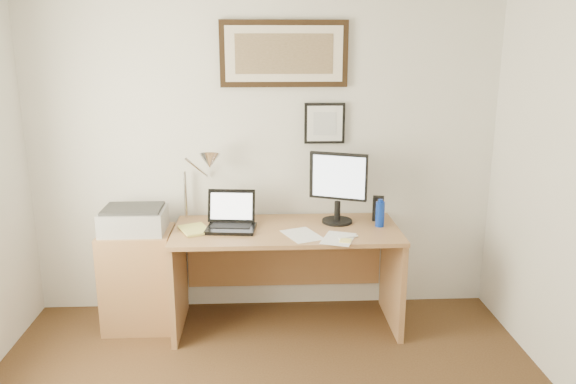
{
  "coord_description": "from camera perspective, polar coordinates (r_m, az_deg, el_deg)",
  "views": [
    {
      "loc": [
        -0.02,
        -2.15,
        2.01
      ],
      "look_at": [
        0.15,
        1.43,
        1.07
      ],
      "focal_mm": 35.0,
      "sensor_mm": 36.0,
      "label": 1
    }
  ],
  "objects": [
    {
      "name": "marker_pen",
      "position": [
        3.8,
        6.17,
        -4.61
      ],
      "size": [
        0.14,
        0.06,
        0.02
      ],
      "primitive_type": "cylinder",
      "rotation": [
        0.0,
        1.57,
        0.35
      ],
      "color": "white",
      "rests_on": "desk"
    },
    {
      "name": "water_bottle",
      "position": [
        4.06,
        9.33,
        -2.24
      ],
      "size": [
        0.06,
        0.06,
        0.18
      ],
      "primitive_type": "cylinder",
      "color": "#0C2D9F",
      "rests_on": "desk"
    },
    {
      "name": "printer",
      "position": [
        4.11,
        -15.41,
        -2.72
      ],
      "size": [
        0.44,
        0.34,
        0.18
      ],
      "color": "#A3A3A5",
      "rests_on": "side_cabinet"
    },
    {
      "name": "picture_large",
      "position": [
        4.12,
        -0.41,
        13.86
      ],
      "size": [
        0.92,
        0.04,
        0.47
      ],
      "color": "black",
      "rests_on": "wall_back"
    },
    {
      "name": "speaker",
      "position": [
        4.2,
        9.14,
        -1.67
      ],
      "size": [
        0.09,
        0.09,
        0.18
      ],
      "primitive_type": "cube",
      "rotation": [
        0.0,
        0.0,
        -0.24
      ],
      "color": "black",
      "rests_on": "desk"
    },
    {
      "name": "sticky_pad",
      "position": [
        3.75,
        5.88,
        -4.94
      ],
      "size": [
        0.09,
        0.09,
        0.01
      ],
      "primitive_type": "cube",
      "rotation": [
        0.0,
        0.0,
        -0.29
      ],
      "color": "#FDEA77",
      "rests_on": "desk"
    },
    {
      "name": "desk_lamp",
      "position": [
        4.06,
        -8.2,
        2.86
      ],
      "size": [
        0.29,
        0.27,
        0.53
      ],
      "color": "silver",
      "rests_on": "desk"
    },
    {
      "name": "desk",
      "position": [
        4.15,
        -0.22,
        -6.44
      ],
      "size": [
        1.6,
        0.7,
        0.75
      ],
      "color": "#97673F",
      "rests_on": "floor"
    },
    {
      "name": "side_cabinet",
      "position": [
        4.26,
        -14.89,
        -8.53
      ],
      "size": [
        0.5,
        0.4,
        0.73
      ],
      "primitive_type": "cube",
      "color": "#97673F",
      "rests_on": "floor"
    },
    {
      "name": "picture_small",
      "position": [
        4.19,
        3.74,
        6.98
      ],
      "size": [
        0.3,
        0.03,
        0.3
      ],
      "color": "black",
      "rests_on": "wall_back"
    },
    {
      "name": "paper_sheet_a",
      "position": [
        3.85,
        1.44,
        -4.38
      ],
      "size": [
        0.31,
        0.35,
        0.0
      ],
      "primitive_type": "cube",
      "rotation": [
        0.0,
        0.0,
        0.39
      ],
      "color": "white",
      "rests_on": "desk"
    },
    {
      "name": "paper_sheet_b",
      "position": [
        3.79,
        5.14,
        -4.73
      ],
      "size": [
        0.28,
        0.33,
        0.0
      ],
      "primitive_type": "cube",
      "rotation": [
        0.0,
        0.0,
        -0.36
      ],
      "color": "white",
      "rests_on": "desk"
    },
    {
      "name": "wall_back",
      "position": [
        4.22,
        -2.45,
        4.3
      ],
      "size": [
        3.5,
        0.02,
        2.5
      ],
      "primitive_type": "cube",
      "color": "silver",
      "rests_on": "ground"
    },
    {
      "name": "book",
      "position": [
        3.96,
        -10.69,
        -3.97
      ],
      "size": [
        0.26,
        0.3,
        0.02
      ],
      "primitive_type": "imported",
      "rotation": [
        0.0,
        0.0,
        0.42
      ],
      "color": "#DEDC68",
      "rests_on": "desk"
    },
    {
      "name": "laptop",
      "position": [
        4.0,
        -5.8,
        -2.88
      ],
      "size": [
        0.36,
        0.33,
        0.26
      ],
      "color": "black",
      "rests_on": "desk"
    },
    {
      "name": "lcd_monitor",
      "position": [
        4.05,
        5.11,
        0.78
      ],
      "size": [
        0.4,
        0.22,
        0.52
      ],
      "color": "black",
      "rests_on": "desk"
    },
    {
      "name": "bottle_cap",
      "position": [
        4.03,
        9.39,
        -0.87
      ],
      "size": [
        0.03,
        0.03,
        0.02
      ],
      "primitive_type": "cylinder",
      "color": "#0C2D9F",
      "rests_on": "water_bottle"
    }
  ]
}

